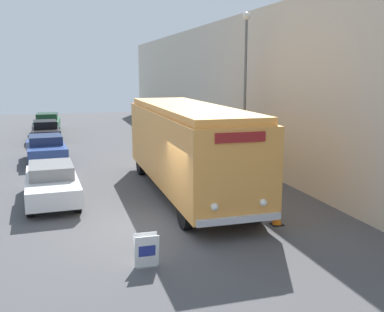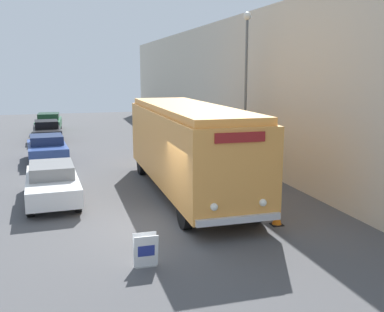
{
  "view_description": "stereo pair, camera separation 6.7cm",
  "coord_description": "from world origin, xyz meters",
  "px_view_note": "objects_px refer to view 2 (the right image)",
  "views": [
    {
      "loc": [
        -2.68,
        -13.08,
        4.79
      ],
      "look_at": [
        1.44,
        0.85,
        2.02
      ],
      "focal_mm": 42.0,
      "sensor_mm": 36.0,
      "label": 1
    },
    {
      "loc": [
        -2.62,
        -13.09,
        4.79
      ],
      "look_at": [
        1.44,
        0.85,
        2.02
      ],
      "focal_mm": 42.0,
      "sensor_mm": 36.0,
      "label": 2
    }
  ],
  "objects_px": {
    "streetlamp": "(246,73)",
    "traffic_cone": "(277,216)",
    "sign_board": "(146,251)",
    "parked_car_far": "(47,131)",
    "parked_car_near": "(52,182)",
    "parked_car_distant": "(49,122)",
    "vintage_bus": "(188,144)",
    "parked_car_mid": "(47,148)"
  },
  "relations": [
    {
      "from": "streetlamp",
      "to": "traffic_cone",
      "type": "bearing_deg",
      "value": -104.65
    },
    {
      "from": "sign_board",
      "to": "traffic_cone",
      "type": "relative_size",
      "value": 1.47
    },
    {
      "from": "parked_car_far",
      "to": "parked_car_near",
      "type": "bearing_deg",
      "value": -91.14
    },
    {
      "from": "sign_board",
      "to": "parked_car_near",
      "type": "bearing_deg",
      "value": 109.11
    },
    {
      "from": "parked_car_distant",
      "to": "parked_car_far",
      "type": "bearing_deg",
      "value": -87.96
    },
    {
      "from": "vintage_bus",
      "to": "parked_car_near",
      "type": "distance_m",
      "value": 5.29
    },
    {
      "from": "parked_car_near",
      "to": "parked_car_far",
      "type": "distance_m",
      "value": 15.12
    },
    {
      "from": "sign_board",
      "to": "parked_car_distant",
      "type": "relative_size",
      "value": 0.18
    },
    {
      "from": "sign_board",
      "to": "parked_car_distant",
      "type": "height_order",
      "value": "parked_car_distant"
    },
    {
      "from": "sign_board",
      "to": "traffic_cone",
      "type": "distance_m",
      "value": 4.89
    },
    {
      "from": "sign_board",
      "to": "parked_car_near",
      "type": "relative_size",
      "value": 0.18
    },
    {
      "from": "vintage_bus",
      "to": "traffic_cone",
      "type": "distance_m",
      "value": 4.96
    },
    {
      "from": "sign_board",
      "to": "traffic_cone",
      "type": "height_order",
      "value": "sign_board"
    },
    {
      "from": "streetlamp",
      "to": "parked_car_far",
      "type": "xyz_separation_m",
      "value": [
        -9.24,
        12.76,
        -3.95
      ]
    },
    {
      "from": "parked_car_far",
      "to": "streetlamp",
      "type": "bearing_deg",
      "value": -57.38
    },
    {
      "from": "streetlamp",
      "to": "parked_car_mid",
      "type": "xyz_separation_m",
      "value": [
        -9.04,
        5.52,
        -3.97
      ]
    },
    {
      "from": "vintage_bus",
      "to": "parked_car_far",
      "type": "bearing_deg",
      "value": 110.15
    },
    {
      "from": "streetlamp",
      "to": "parked_car_distant",
      "type": "bearing_deg",
      "value": 116.8
    },
    {
      "from": "sign_board",
      "to": "streetlamp",
      "type": "height_order",
      "value": "streetlamp"
    },
    {
      "from": "parked_car_far",
      "to": "traffic_cone",
      "type": "distance_m",
      "value": 21.19
    },
    {
      "from": "sign_board",
      "to": "parked_car_near",
      "type": "xyz_separation_m",
      "value": [
        -2.29,
        6.61,
        0.32
      ]
    },
    {
      "from": "parked_car_mid",
      "to": "parked_car_far",
      "type": "xyz_separation_m",
      "value": [
        -0.19,
        7.23,
        0.01
      ]
    },
    {
      "from": "parked_car_near",
      "to": "parked_car_distant",
      "type": "relative_size",
      "value": 1.03
    },
    {
      "from": "traffic_cone",
      "to": "parked_car_near",
      "type": "bearing_deg",
      "value": 145.12
    },
    {
      "from": "streetlamp",
      "to": "sign_board",
      "type": "bearing_deg",
      "value": -125.45
    },
    {
      "from": "parked_car_far",
      "to": "traffic_cone",
      "type": "bearing_deg",
      "value": -72.9
    },
    {
      "from": "parked_car_mid",
      "to": "streetlamp",
      "type": "bearing_deg",
      "value": -35.71
    },
    {
      "from": "streetlamp",
      "to": "parked_car_near",
      "type": "bearing_deg",
      "value": -164.83
    },
    {
      "from": "sign_board",
      "to": "streetlamp",
      "type": "distance_m",
      "value": 11.8
    },
    {
      "from": "sign_board",
      "to": "traffic_cone",
      "type": "xyz_separation_m",
      "value": [
        4.52,
        1.86,
        -0.13
      ]
    },
    {
      "from": "traffic_cone",
      "to": "parked_car_mid",
      "type": "bearing_deg",
      "value": 119.66
    },
    {
      "from": "sign_board",
      "to": "parked_car_mid",
      "type": "relative_size",
      "value": 0.2
    },
    {
      "from": "parked_car_near",
      "to": "parked_car_far",
      "type": "bearing_deg",
      "value": 89.51
    },
    {
      "from": "streetlamp",
      "to": "parked_car_near",
      "type": "xyz_separation_m",
      "value": [
        -8.67,
        -2.35,
        -3.96
      ]
    },
    {
      "from": "vintage_bus",
      "to": "streetlamp",
      "type": "bearing_deg",
      "value": 37.89
    },
    {
      "from": "parked_car_near",
      "to": "parked_car_distant",
      "type": "height_order",
      "value": "parked_car_distant"
    },
    {
      "from": "sign_board",
      "to": "parked_car_mid",
      "type": "distance_m",
      "value": 14.73
    },
    {
      "from": "parked_car_far",
      "to": "parked_car_distant",
      "type": "relative_size",
      "value": 0.96
    },
    {
      "from": "parked_car_mid",
      "to": "traffic_cone",
      "type": "relative_size",
      "value": 7.54
    },
    {
      "from": "vintage_bus",
      "to": "sign_board",
      "type": "distance_m",
      "value": 7.0
    },
    {
      "from": "streetlamp",
      "to": "traffic_cone",
      "type": "xyz_separation_m",
      "value": [
        -1.86,
        -7.1,
        -4.41
      ]
    },
    {
      "from": "parked_car_distant",
      "to": "traffic_cone",
      "type": "relative_size",
      "value": 8.09
    }
  ]
}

